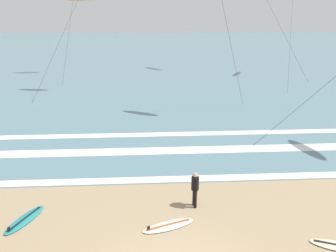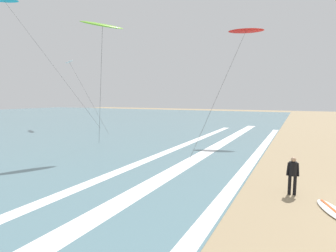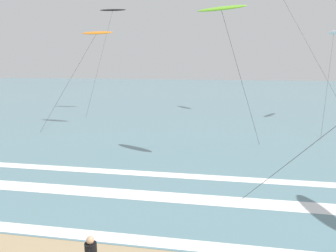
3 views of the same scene
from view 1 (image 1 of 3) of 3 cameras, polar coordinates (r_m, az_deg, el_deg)
The scene contains 7 objects.
ocean_surface at distance 60.14m, azimuth -2.59°, elevation 11.88°, with size 140.00×90.00×0.01m, color slate.
wave_foam_shoreline at distance 17.21m, azimuth 4.83°, elevation -8.66°, with size 46.44×0.62×0.01m, color white.
wave_foam_mid_break at distance 20.31m, azimuth 3.61°, elevation -4.01°, with size 53.37×1.03×0.01m, color white.
wave_foam_outer_break at distance 22.75m, azimuth 2.29°, elevation -1.32°, with size 46.26×0.72×0.01m, color white.
surfer_left_far at distance 14.59m, azimuth 4.51°, elevation -9.98°, with size 0.32×0.52×1.60m.
surfboard_left_pile at distance 13.85m, azimuth 0.06°, elevation -16.20°, with size 2.18×1.27×0.25m.
surfboard_foreground_flat at distance 15.28m, azimuth -22.70°, elevation -14.13°, with size 1.39×2.16×0.25m.
Camera 1 is at (-0.76, -8.23, 8.17)m, focal length 36.72 mm.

